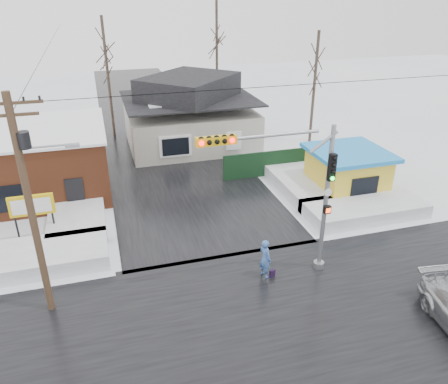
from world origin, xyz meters
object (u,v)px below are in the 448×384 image
object	(u,v)px
traffic_signal	(295,185)
utility_pole	(30,198)
pedestrian	(265,259)
marquee_sign	(32,207)
kiosk	(347,172)

from	to	relation	value
traffic_signal	utility_pole	distance (m)	10.39
pedestrian	marquee_sign	bearing A→B (deg)	40.11
utility_pole	pedestrian	size ratio (longest dim) A/B	4.73
traffic_signal	pedestrian	distance (m)	3.77
marquee_sign	traffic_signal	bearing A→B (deg)	-29.72
utility_pole	kiosk	world-z (taller)	utility_pole
utility_pole	kiosk	bearing A→B (deg)	20.44
pedestrian	traffic_signal	bearing A→B (deg)	-113.60
marquee_sign	pedestrian	world-z (taller)	marquee_sign
marquee_sign	kiosk	distance (m)	18.51
kiosk	marquee_sign	bearing A→B (deg)	-178.45
marquee_sign	kiosk	size ratio (longest dim) A/B	0.55
traffic_signal	utility_pole	world-z (taller)	utility_pole
traffic_signal	utility_pole	xyz separation A→B (m)	(-10.36, 0.53, 0.57)
traffic_signal	marquee_sign	world-z (taller)	traffic_signal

